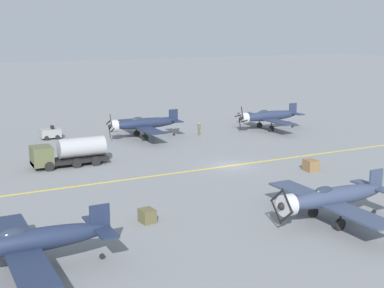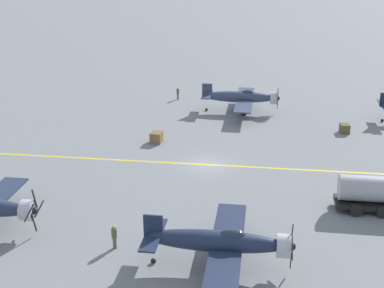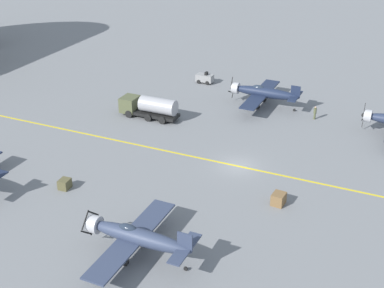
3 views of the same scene
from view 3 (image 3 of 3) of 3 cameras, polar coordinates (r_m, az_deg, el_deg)
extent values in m
plane|color=slate|center=(59.42, 4.91, -2.37)|extent=(400.00, 400.00, 0.00)
cube|color=yellow|center=(59.41, 4.91, -2.36)|extent=(0.30, 160.00, 0.01)
ellipsoid|color=#333E57|center=(44.94, -5.56, -9.86)|extent=(1.50, 9.50, 1.42)
cylinder|color=#B7B7BC|center=(46.97, -10.34, -8.41)|extent=(1.58, 0.90, 1.58)
ellipsoid|color=#232D3D|center=(45.10, -6.87, -8.90)|extent=(0.80, 1.70, 0.76)
cube|color=#333E57|center=(45.46, -6.39, -9.95)|extent=(12.00, 2.10, 0.16)
cube|color=#333E57|center=(43.30, -0.76, -11.07)|extent=(4.40, 1.10, 0.12)
cube|color=#333E57|center=(42.90, -0.77, -10.38)|extent=(0.14, 1.30, 1.60)
sphere|color=black|center=(47.22, -10.85, -8.25)|extent=(0.56, 0.56, 0.56)
cube|color=black|center=(47.12, -11.24, -9.24)|extent=(1.41, 0.06, 1.26)
cube|color=black|center=(47.97, -10.39, -8.55)|extent=(1.26, 0.06, 1.41)
cube|color=black|center=(47.34, -10.46, -7.28)|extent=(1.41, 0.06, 1.26)
cube|color=black|center=(46.48, -11.32, -7.95)|extent=(1.26, 0.06, 1.41)
cylinder|color=black|center=(44.84, -7.33, -11.62)|extent=(0.14, 0.14, 1.26)
cylinder|color=black|center=(45.23, -7.28, -12.25)|extent=(0.22, 0.90, 0.90)
cylinder|color=black|center=(46.86, -5.41, -9.59)|extent=(0.14, 0.14, 1.26)
cylinder|color=black|center=(47.24, -5.38, -10.21)|extent=(0.22, 0.90, 0.90)
cylinder|color=black|center=(44.54, -0.67, -13.15)|extent=(0.12, 0.36, 0.36)
ellipsoid|color=#1D2741|center=(74.71, 7.89, 5.44)|extent=(1.50, 9.50, 1.42)
cylinder|color=#B7B7BC|center=(75.98, 4.68, 5.98)|extent=(1.58, 0.90, 1.58)
ellipsoid|color=#232D3D|center=(74.81, 7.08, 5.99)|extent=(0.80, 1.70, 0.76)
cube|color=#1D2741|center=(75.03, 7.32, 5.30)|extent=(12.00, 2.10, 0.16)
cube|color=#1D2741|center=(73.71, 10.94, 5.03)|extent=(4.40, 1.10, 0.12)
cube|color=#1D2741|center=(73.48, 10.99, 5.50)|extent=(0.14, 1.30, 1.60)
sphere|color=black|center=(76.14, 4.32, 6.03)|extent=(0.56, 0.56, 0.56)
cube|color=black|center=(76.74, 4.40, 5.57)|extent=(0.87, 0.06, 1.65)
cube|color=black|center=(76.71, 4.54, 6.48)|extent=(1.65, 0.06, 0.87)
cube|color=black|center=(75.54, 4.24, 6.51)|extent=(0.87, 0.06, 1.65)
cube|color=black|center=(75.57, 4.10, 5.58)|extent=(1.65, 0.06, 0.87)
cylinder|color=black|center=(73.92, 6.94, 4.46)|extent=(0.14, 0.14, 1.26)
cylinder|color=black|center=(74.16, 6.91, 4.01)|extent=(0.22, 0.90, 0.90)
cylinder|color=black|center=(76.60, 7.64, 5.22)|extent=(0.14, 0.14, 1.26)
cylinder|color=black|center=(76.83, 7.61, 4.78)|extent=(0.22, 0.90, 0.90)
cylinder|color=black|center=(74.44, 10.86, 3.58)|extent=(0.12, 0.36, 0.36)
cylinder|color=#B7B7BC|center=(70.11, 18.24, 2.87)|extent=(1.58, 0.90, 1.58)
sphere|color=black|center=(70.15, 17.84, 2.94)|extent=(0.56, 0.56, 0.56)
cube|color=black|center=(69.48, 17.71, 2.50)|extent=(1.71, 0.06, 0.65)
cube|color=black|center=(70.71, 17.78, 2.40)|extent=(0.65, 0.06, 1.71)
cube|color=black|center=(70.82, 17.97, 3.38)|extent=(1.71, 0.06, 0.65)
cube|color=black|center=(69.60, 17.91, 3.50)|extent=(0.65, 0.06, 1.71)
cube|color=black|center=(71.26, -4.55, 3.31)|extent=(2.25, 8.00, 0.40)
cube|color=#515638|center=(72.34, -6.64, 4.27)|extent=(2.50, 2.08, 2.00)
cylinder|color=#9E9EA3|center=(70.17, -3.64, 4.12)|extent=(2.10, 4.96, 2.10)
cylinder|color=black|center=(71.53, -6.75, 3.19)|extent=(0.30, 1.00, 1.00)
cylinder|color=black|center=(73.40, -5.81, 3.87)|extent=(0.30, 1.00, 1.00)
cylinder|color=black|center=(70.18, -4.72, 2.82)|extent=(0.30, 1.00, 1.00)
cylinder|color=black|center=(72.09, -3.82, 3.51)|extent=(0.30, 1.00, 1.00)
cylinder|color=black|center=(69.26, -3.21, 2.54)|extent=(0.30, 1.00, 1.00)
cylinder|color=black|center=(71.20, -2.34, 3.25)|extent=(0.30, 1.00, 1.00)
cube|color=gray|center=(83.48, 1.37, 7.06)|extent=(1.40, 2.60, 1.10)
cube|color=black|center=(83.13, 1.54, 7.54)|extent=(0.70, 0.36, 0.44)
cylinder|color=black|center=(83.33, 0.72, 6.66)|extent=(0.20, 0.60, 0.60)
cylinder|color=black|center=(84.51, 1.10, 6.95)|extent=(0.20, 0.60, 0.60)
cylinder|color=black|center=(82.80, 1.63, 6.52)|extent=(0.20, 0.60, 0.60)
cylinder|color=black|center=(83.99, 2.00, 6.81)|extent=(0.20, 0.60, 0.60)
cylinder|color=#515638|center=(72.39, 12.94, 2.91)|extent=(0.27, 0.27, 0.86)
cylinder|color=#515638|center=(72.09, 13.00, 3.49)|extent=(0.39, 0.39, 0.72)
sphere|color=tan|center=(71.91, 13.04, 3.83)|extent=(0.23, 0.23, 0.23)
cube|color=brown|center=(52.97, 9.22, -5.80)|extent=(1.50, 1.28, 1.18)
cube|color=brown|center=(56.39, -13.42, -4.17)|extent=(1.32, 1.14, 1.03)
camera|label=1|loc=(48.12, -58.85, -4.24)|focal=50.00mm
camera|label=2|loc=(100.40, 12.53, 21.10)|focal=50.00mm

